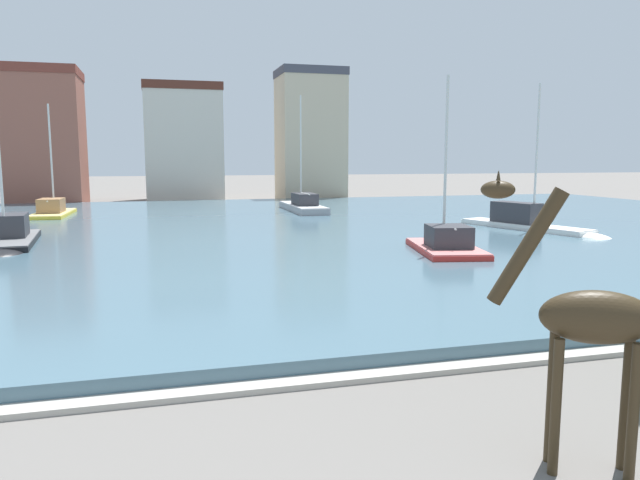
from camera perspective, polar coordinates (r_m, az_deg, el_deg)
The scene contains 11 objects.
harbor_water at distance 34.27m, azimuth -10.99°, elevation 0.80°, with size 82.30×46.14×0.40m, color #476675.
quay_edge_coping at distance 11.70m, azimuth -2.11°, elevation -13.53°, with size 82.30×0.50×0.12m, color #ADA89E.
giraffe_statue at distance 8.86m, azimuth 24.17°, elevation -7.21°, with size 2.24×1.44×4.16m.
sailboat_yellow at distance 45.30m, azimuth -24.10°, elevation 2.36°, with size 2.30×7.38×7.99m.
sailboat_grey at distance 45.17m, azimuth -1.83°, elevation 3.12°, with size 2.12×9.09×8.94m.
sailboat_red at distance 26.02m, azimuth 11.75°, elevation -0.73°, with size 3.38×6.18×7.74m.
sailboat_black at distance 30.51m, azimuth -27.89°, elevation -0.15°, with size 2.97×7.51×8.46m.
sailboat_white at distance 34.84m, azimuth 19.57°, elevation 1.26°, with size 4.25×9.19×8.28m.
townhouse_corner_house at distance 61.03m, azimuth -24.85°, elevation 8.93°, with size 6.69×6.88×12.44m.
townhouse_narrow_midrow at distance 63.02m, azimuth -12.96°, elevation 9.05°, with size 7.66×6.95×11.68m.
townhouse_wide_warehouse at distance 62.11m, azimuth -0.94°, elevation 10.00°, with size 6.60×5.64×13.28m.
Camera 1 is at (-2.45, -1.66, 4.32)m, focal length 33.41 mm.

